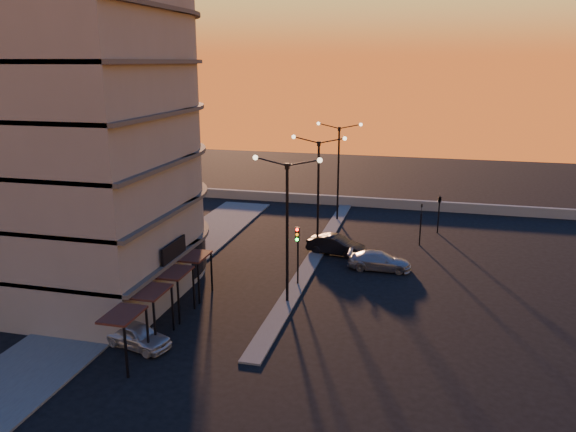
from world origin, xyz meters
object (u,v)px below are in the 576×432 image
at_px(car_wagon, 379,261).
at_px(streetlamp_mid, 318,185).
at_px(car_hatchback, 137,335).
at_px(traffic_light_main, 298,246).
at_px(car_sedan, 336,245).

bearing_deg(car_wagon, streetlamp_mid, 62.73).
bearing_deg(car_hatchback, streetlamp_mid, -5.39).
height_order(traffic_light_main, car_wagon, traffic_light_main).
height_order(car_hatchback, car_wagon, car_hatchback).
height_order(streetlamp_mid, traffic_light_main, streetlamp_mid).
height_order(traffic_light_main, car_hatchback, traffic_light_main).
height_order(car_sedan, car_wagon, car_sedan).
bearing_deg(car_wagon, car_hatchback, 141.10).
xyz_separation_m(streetlamp_mid, car_hatchback, (-6.50, -17.64, -4.91)).
xyz_separation_m(streetlamp_mid, car_sedan, (1.50, 0.05, -4.83)).
xyz_separation_m(streetlamp_mid, car_wagon, (5.22, -2.57, -4.91)).
bearing_deg(traffic_light_main, streetlamp_mid, 90.00).
bearing_deg(car_sedan, traffic_light_main, -179.53).
relative_size(streetlamp_mid, traffic_light_main, 2.24).
xyz_separation_m(car_hatchback, car_sedan, (8.00, 17.69, 0.08)).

